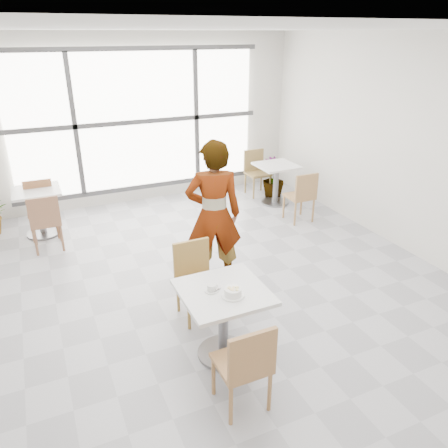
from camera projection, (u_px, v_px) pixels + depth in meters
name	position (u px, v px, depth m)	size (l,w,h in m)	color
floor	(214.00, 287.00, 5.50)	(7.00, 7.00, 0.00)	#9E9EA5
ceiling	(212.00, 29.00, 4.28)	(7.00, 7.00, 0.00)	white
wall_back	(138.00, 121.00, 7.81)	(6.00, 6.00, 0.00)	silver
wall_right	(411.00, 147.00, 6.02)	(7.00, 7.00, 0.00)	silver
window	(139.00, 122.00, 7.75)	(4.60, 0.07, 2.52)	white
main_table	(223.00, 310.00, 4.15)	(0.80, 0.80, 0.75)	silver
chair_near	(246.00, 363.00, 3.53)	(0.42, 0.42, 0.87)	#9E6F43
chair_far	(195.00, 274.00, 4.81)	(0.42, 0.42, 0.87)	olive
oatmeal_bowl	(233.00, 292.00, 3.96)	(0.21, 0.21, 0.09)	white
coffee_cup	(212.00, 288.00, 4.04)	(0.16, 0.13, 0.07)	silver
person	(214.00, 215.00, 5.25)	(0.68, 0.45, 1.87)	black
bg_table_left	(39.00, 206.00, 6.75)	(0.70, 0.70, 0.75)	silver
bg_table_right	(276.00, 178.00, 8.01)	(0.70, 0.70, 0.75)	silver
bg_chair_left_near	(45.00, 219.00, 6.23)	(0.42, 0.42, 0.87)	brown
bg_chair_left_far	(41.00, 205.00, 6.75)	(0.42, 0.42, 0.87)	brown
bg_chair_right_near	(302.00, 194.00, 7.20)	(0.42, 0.42, 0.87)	#A17648
bg_chair_right_far	(256.00, 169.00, 8.50)	(0.42, 0.42, 0.87)	olive
plant_right	(273.00, 178.00, 8.38)	(0.43, 0.43, 0.77)	#4F7741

